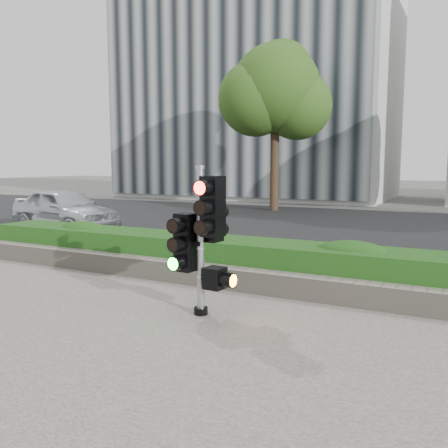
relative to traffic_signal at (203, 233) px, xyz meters
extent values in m
plane|color=#51514C|center=(-0.01, -0.57, -1.11)|extent=(120.00, 120.00, 0.00)
cube|color=#9E9389|center=(-0.01, -3.07, -1.10)|extent=(16.00, 11.00, 0.03)
cube|color=black|center=(-0.01, 9.43, -1.10)|extent=(60.00, 13.00, 0.02)
cube|color=gray|center=(-0.01, 2.58, -1.05)|extent=(60.00, 0.25, 0.12)
cube|color=gray|center=(-0.01, 1.33, -0.91)|extent=(12.00, 0.32, 0.34)
cube|color=#357122|center=(-0.01, 1.98, -0.74)|extent=(12.00, 1.00, 0.68)
cube|color=#B7B7B2|center=(-9.01, 22.43, 6.39)|extent=(16.00, 9.00, 15.00)
cylinder|color=black|center=(-4.51, 13.93, 0.90)|extent=(0.36, 0.36, 4.03)
sphere|color=#214313|center=(-4.51, 13.93, 4.07)|extent=(3.74, 3.74, 3.74)
sphere|color=#214313|center=(-3.64, 14.29, 3.35)|extent=(2.88, 2.88, 2.88)
sphere|color=#214313|center=(-5.23, 13.50, 3.64)|extent=(3.17, 3.17, 3.17)
sphere|color=#214313|center=(-4.51, 14.65, 4.94)|extent=(2.59, 2.59, 2.59)
cylinder|color=black|center=(-0.03, -0.03, -1.03)|extent=(0.19, 0.19, 0.09)
cylinder|color=gray|center=(-0.03, -0.03, -0.13)|extent=(0.10, 0.10, 1.91)
cylinder|color=gray|center=(-0.03, -0.03, 0.85)|extent=(0.12, 0.12, 0.05)
cube|color=#FF1107|center=(0.18, -0.07, 0.36)|extent=(0.26, 0.26, 0.76)
cube|color=#14E51E|center=(-0.25, -0.03, -0.13)|extent=(0.26, 0.26, 0.76)
cube|color=black|center=(0.02, 0.18, 0.13)|extent=(0.26, 0.26, 0.52)
cube|color=orange|center=(0.18, -0.02, -0.57)|extent=(0.26, 0.26, 0.28)
imported|color=silver|center=(-7.66, 5.00, -0.44)|extent=(3.99, 2.13, 1.29)
camera|label=1|loc=(3.04, -5.26, 0.88)|focal=38.00mm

